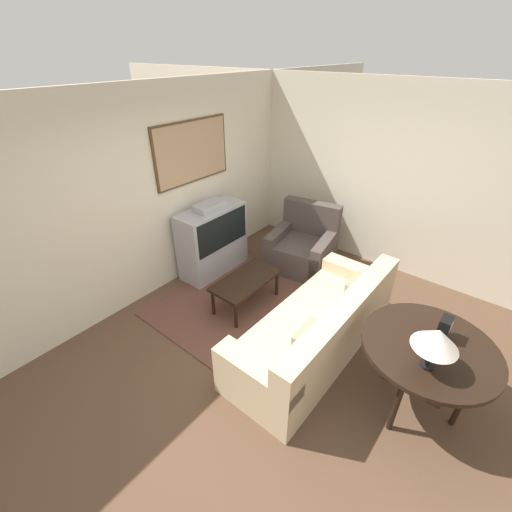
{
  "coord_description": "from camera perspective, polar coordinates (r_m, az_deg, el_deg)",
  "views": [
    {
      "loc": [
        -2.28,
        -1.53,
        3.01
      ],
      "look_at": [
        0.57,
        0.79,
        0.75
      ],
      "focal_mm": 24.0,
      "sensor_mm": 36.0,
      "label": 1
    }
  ],
  "objects": [
    {
      "name": "wall_right",
      "position": [
        5.41,
        21.12,
        11.61
      ],
      "size": [
        0.06,
        12.0,
        2.7
      ],
      "color": "beige",
      "rests_on": "ground_plane"
    },
    {
      "name": "coffee_table",
      "position": [
        4.49,
        -1.69,
        -4.35
      ],
      "size": [
        0.95,
        0.49,
        0.43
      ],
      "color": "black",
      "rests_on": "ground_plane"
    },
    {
      "name": "area_rug",
      "position": [
        4.76,
        -2.16,
        -7.57
      ],
      "size": [
        2.19,
        1.86,
        0.01
      ],
      "color": "brown",
      "rests_on": "ground_plane"
    },
    {
      "name": "couch",
      "position": [
        3.98,
        10.25,
        -12.0
      ],
      "size": [
        2.3,
        0.91,
        0.84
      ],
      "rotation": [
        0.0,
        0.0,
        3.13
      ],
      "color": "#CCB289",
      "rests_on": "ground_plane"
    },
    {
      "name": "tv",
      "position": [
        5.18,
        -7.22,
        2.69
      ],
      "size": [
        1.07,
        0.47,
        1.13
      ],
      "color": "#9E9EA3",
      "rests_on": "ground_plane"
    },
    {
      "name": "armchair",
      "position": [
        5.41,
        7.75,
        1.37
      ],
      "size": [
        1.03,
        1.05,
        0.97
      ],
      "rotation": [
        0.0,
        0.0,
        -1.39
      ],
      "color": "#473D38",
      "rests_on": "ground_plane"
    },
    {
      "name": "console_table",
      "position": [
        3.5,
        26.87,
        -13.95
      ],
      "size": [
        1.17,
        1.17,
        0.77
      ],
      "color": "black",
      "rests_on": "ground_plane"
    },
    {
      "name": "ground_plane",
      "position": [
        4.08,
        3.69,
        -16.13
      ],
      "size": [
        12.0,
        12.0,
        0.0
      ],
      "primitive_type": "plane",
      "color": "brown"
    },
    {
      "name": "table_lamp",
      "position": [
        3.07,
        27.92,
        -12.14
      ],
      "size": [
        0.36,
        0.36,
        0.4
      ],
      "color": "black",
      "rests_on": "console_table"
    },
    {
      "name": "mantel_clock",
      "position": [
        3.52,
        28.86,
        -10.51
      ],
      "size": [
        0.15,
        0.1,
        0.22
      ],
      "color": "black",
      "rests_on": "console_table"
    },
    {
      "name": "wall_back",
      "position": [
        4.63,
        -17.75,
        9.13
      ],
      "size": [
        12.0,
        0.1,
        2.7
      ],
      "color": "beige",
      "rests_on": "ground_plane"
    }
  ]
}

